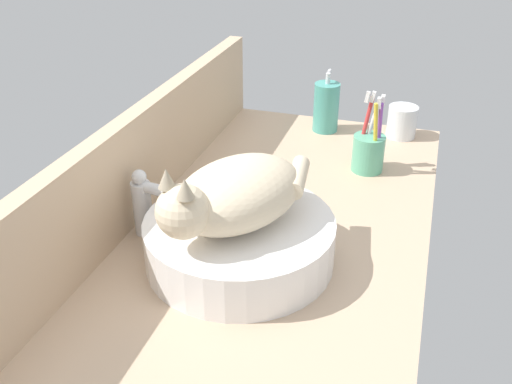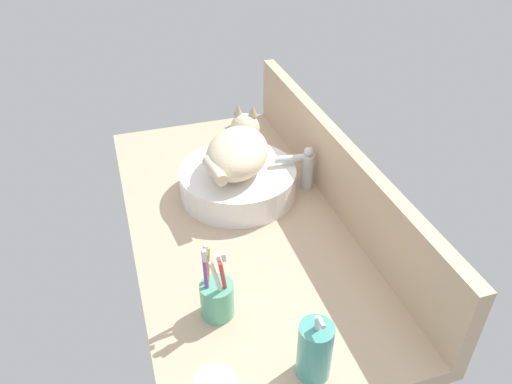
{
  "view_description": "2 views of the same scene",
  "coord_description": "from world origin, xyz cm",
  "px_view_note": "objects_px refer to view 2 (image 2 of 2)",
  "views": [
    {
      "loc": [
        -90.36,
        -25.3,
        61.44
      ],
      "look_at": [
        -2.17,
        2.7,
        8.87
      ],
      "focal_mm": 40.0,
      "sensor_mm": 36.0,
      "label": 1
    },
    {
      "loc": [
        104.04,
        -28.58,
        85.35
      ],
      "look_at": [
        4.11,
        3.16,
        11.07
      ],
      "focal_mm": 35.0,
      "sensor_mm": 36.0,
      "label": 2
    }
  ],
  "objects_px": {
    "soap_dispenser": "(317,350)",
    "faucet": "(304,166)",
    "cat": "(238,150)",
    "toothbrush_cup": "(217,297)",
    "sink_basin": "(238,182)"
  },
  "relations": [
    {
      "from": "soap_dispenser",
      "to": "faucet",
      "type": "bearing_deg",
      "value": 160.17
    },
    {
      "from": "faucet",
      "to": "soap_dispenser",
      "type": "distance_m",
      "value": 0.64
    },
    {
      "from": "cat",
      "to": "toothbrush_cup",
      "type": "bearing_deg",
      "value": -21.68
    },
    {
      "from": "cat",
      "to": "soap_dispenser",
      "type": "xyz_separation_m",
      "value": [
        0.64,
        -0.03,
        -0.08
      ]
    },
    {
      "from": "sink_basin",
      "to": "toothbrush_cup",
      "type": "height_order",
      "value": "toothbrush_cup"
    },
    {
      "from": "sink_basin",
      "to": "toothbrush_cup",
      "type": "distance_m",
      "value": 0.46
    },
    {
      "from": "sink_basin",
      "to": "soap_dispenser",
      "type": "xyz_separation_m",
      "value": [
        0.62,
        -0.02,
        0.02
      ]
    },
    {
      "from": "toothbrush_cup",
      "to": "sink_basin",
      "type": "bearing_deg",
      "value": 158.39
    },
    {
      "from": "sink_basin",
      "to": "cat",
      "type": "relative_size",
      "value": 1.12
    },
    {
      "from": "soap_dispenser",
      "to": "toothbrush_cup",
      "type": "xyz_separation_m",
      "value": [
        -0.2,
        -0.15,
        -0.02
      ]
    },
    {
      "from": "faucet",
      "to": "cat",
      "type": "bearing_deg",
      "value": -101.89
    },
    {
      "from": "cat",
      "to": "faucet",
      "type": "distance_m",
      "value": 0.2
    },
    {
      "from": "faucet",
      "to": "toothbrush_cup",
      "type": "relative_size",
      "value": 0.73
    },
    {
      "from": "cat",
      "to": "soap_dispenser",
      "type": "relative_size",
      "value": 1.84
    },
    {
      "from": "soap_dispenser",
      "to": "toothbrush_cup",
      "type": "distance_m",
      "value": 0.25
    }
  ]
}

